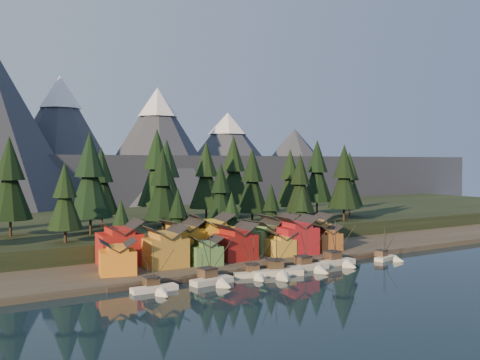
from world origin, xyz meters
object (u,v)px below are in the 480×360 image
boat_3 (279,267)px  house_front_1 (164,245)px  boat_4 (311,262)px  boat_6 (389,253)px  boat_0 (156,284)px  house_back_0 (119,242)px  boat_2 (256,270)px  boat_1 (215,274)px  house_back_1 (182,238)px  house_front_0 (117,256)px  boat_5 (340,256)px

boat_3 → house_front_1: bearing=159.2°
boat_3 → house_front_1: size_ratio=1.33×
boat_3 → boat_4: bearing=27.0°
boat_4 → boat_6: size_ratio=1.26×
boat_0 → house_back_0: size_ratio=1.00×
boat_2 → boat_4: 16.10m
boat_0 → house_back_0: bearing=89.3°
house_front_1 → boat_4: bearing=-25.7°
boat_1 → house_back_0: size_ratio=1.12×
house_front_1 → house_back_0: 11.51m
house_back_0 → house_back_1: bearing=3.0°
boat_2 → house_front_1: (-15.54, 16.34, 4.84)m
boat_1 → boat_2: 11.41m
boat_3 → house_back_0: (-29.36, 25.83, 4.90)m
boat_0 → house_front_0: 15.51m
boat_3 → house_back_0: house_back_0 is taller
boat_2 → house_back_1: size_ratio=1.02×
boat_5 → boat_3: bearing=-172.5°
boat_2 → house_front_0: house_front_0 is taller
boat_0 → house_back_0: 25.38m
boat_0 → boat_1: (13.58, -0.23, 0.53)m
house_front_1 → boat_3: bearing=-38.7°
boat_2 → house_front_0: (-28.04, 14.02, 3.74)m
boat_3 → house_back_0: bearing=158.8°
boat_1 → boat_3: size_ratio=0.92×
boat_0 → boat_5: 51.58m
house_front_0 → boat_5: bearing=-0.5°
boat_1 → house_front_1: size_ratio=1.23×
boat_1 → house_front_0: bearing=131.9°
house_front_1 → house_back_1: size_ratio=0.97×
boat_0 → boat_6: (67.34, -0.58, 0.09)m
boat_3 → house_front_1: (-20.86, 18.09, 4.39)m
boat_5 → house_front_0: boat_5 is taller
boat_5 → house_back_0: bearing=156.2°
boat_2 → house_front_1: bearing=149.4°
house_front_1 → boat_6: bearing=-14.7°
house_front_0 → boat_2: bearing=-13.4°
house_front_0 → boat_6: bearing=0.9°
boat_3 → boat_5: size_ratio=1.05×
boat_4 → house_back_1: 33.89m
house_front_0 → house_back_0: 10.95m
boat_3 → house_back_1: (-12.83, 25.16, 4.56)m
boat_0 → boat_4: 41.04m
boat_1 → house_back_0: (-12.67, 25.02, 4.84)m
boat_0 → house_back_1: 30.18m
boat_4 → boat_0: bearing=-178.4°
boat_6 → house_back_1: house_back_1 is taller
house_front_0 → boat_1: bearing=-28.7°
boat_4 → house_back_0: (-40.12, 24.54, 5.09)m
boat_0 → boat_2: (24.95, 0.71, 0.01)m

